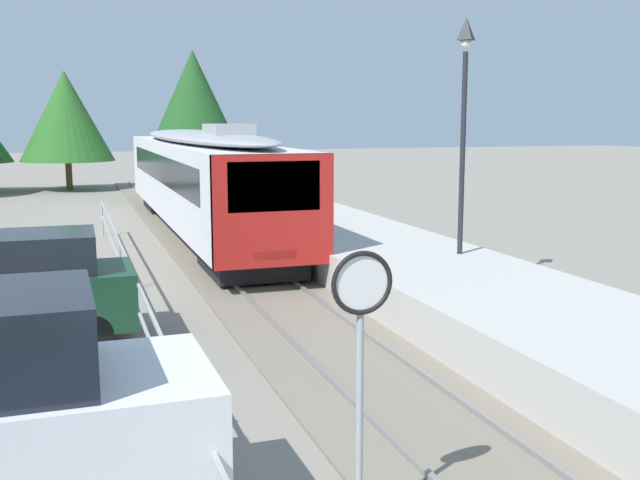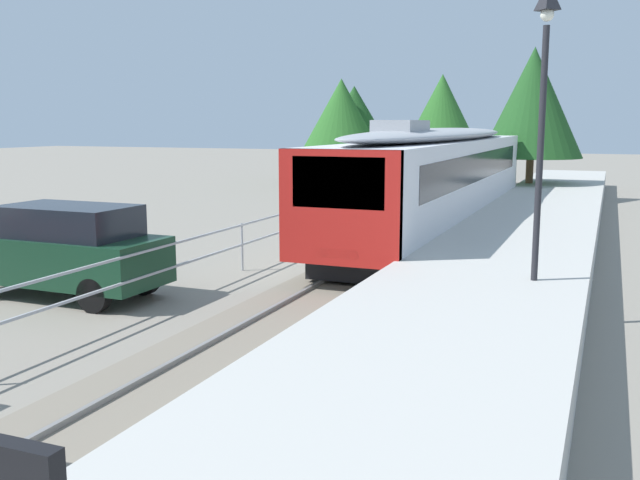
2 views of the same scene
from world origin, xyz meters
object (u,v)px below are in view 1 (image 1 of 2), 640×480
(platform_lamp_mid_platform, at_px, (464,92))
(speed_limit_sign, at_px, (361,322))
(parked_suv_dark_green, at_px, (1,290))
(commuter_train, at_px, (201,174))

(platform_lamp_mid_platform, relative_size, speed_limit_sign, 1.91)
(speed_limit_sign, bearing_deg, parked_suv_dark_green, 116.36)
(platform_lamp_mid_platform, distance_m, speed_limit_sign, 11.10)
(commuter_train, distance_m, platform_lamp_mid_platform, 11.65)
(commuter_train, bearing_deg, platform_lamp_mid_platform, -68.14)
(parked_suv_dark_green, bearing_deg, speed_limit_sign, -63.64)
(commuter_train, xyz_separation_m, platform_lamp_mid_platform, (4.24, -10.56, 2.48))
(platform_lamp_mid_platform, bearing_deg, commuter_train, 111.86)
(parked_suv_dark_green, bearing_deg, platform_lamp_mid_platform, 8.33)
(commuter_train, relative_size, parked_suv_dark_green, 4.27)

